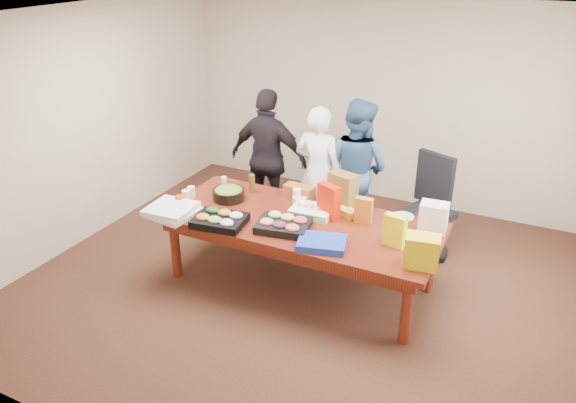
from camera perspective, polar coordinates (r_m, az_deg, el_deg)
The scene contains 36 objects.
floor at distance 5.95m, azimuth 1.20°, elevation -8.41°, with size 5.50×5.00×0.02m, color #47301E.
ceiling at distance 4.99m, azimuth 1.49°, elevation 18.56°, with size 5.50×5.00×0.02m, color white.
wall_back at distance 7.55m, azimuth 9.50°, elevation 10.04°, with size 5.50×0.04×2.70m, color beige.
wall_front at distance 3.48m, azimuth -16.65°, elevation -9.96°, with size 5.50×0.04×2.70m, color beige.
wall_left at distance 6.88m, azimuth -20.10°, elevation 7.33°, with size 0.04×5.00×2.70m, color beige.
conference_table at distance 5.75m, azimuth 1.23°, elevation -5.22°, with size 2.80×1.20×0.75m, color #4C1C0F.
office_chair at distance 6.39m, azimuth 14.18°, elevation -0.89°, with size 0.57×0.57×1.11m, color black.
person_center at distance 6.55m, azimuth 3.14°, elevation 2.97°, with size 0.59×0.39×1.62m, color white.
person_right at distance 6.58m, azimuth 7.03°, elevation 3.30°, with size 0.83×0.64×1.70m, color #345B89.
person_left at distance 6.83m, azimuth -2.01°, elevation 4.44°, with size 1.01×0.42×1.73m, color black.
veggie_tray at distance 5.51m, azimuth -7.04°, elevation -1.97°, with size 0.50×0.39×0.08m, color black.
fruit_tray at distance 5.38m, azimuth -0.47°, elevation -2.48°, with size 0.50×0.39×0.08m, color black.
sheet_cake at distance 5.66m, azimuth 2.48°, elevation -1.00°, with size 0.42×0.31×0.07m, color white.
salad_bowl at distance 6.02m, azimuth -6.13°, elevation 0.73°, with size 0.35×0.35×0.11m, color black.
chip_bag_blue at distance 5.10m, azimuth 3.51°, elevation -4.28°, with size 0.44×0.33×0.07m, color #1C39B9.
chip_bag_red at distance 5.56m, azimuth 4.21°, elevation 0.03°, with size 0.24×0.10×0.35m, color red.
chip_bag_yellow at distance 5.13m, azimuth 10.92°, elevation -2.99°, with size 0.21×0.08×0.31m, color yellow.
chip_bag_orange at distance 5.51m, azimuth 7.79°, elevation -0.92°, with size 0.17×0.08×0.27m, color orange.
mayo_jar at distance 5.94m, azimuth 0.92°, elevation 0.68°, with size 0.09×0.09×0.14m, color white.
mustard_bottle at distance 5.79m, azimuth 5.37°, elevation 0.14°, with size 0.07×0.07×0.19m, color yellow.
dressing_bottle at distance 6.15m, azimuth -3.73°, elevation 1.86°, with size 0.07×0.07×0.20m, color brown.
ranch_bottle at distance 6.19m, azimuth -6.59°, elevation 1.76°, with size 0.06×0.06×0.18m, color beige.
banana_bunch at distance 5.67m, azimuth 6.11°, elevation -1.11°, with size 0.22×0.13×0.07m, color yellow.
bread_loaf at distance 6.03m, azimuth 1.17°, elevation 1.04°, with size 0.33×0.14×0.13m, color #9E5021.
kraft_bag at distance 5.79m, azimuth 5.64°, elevation 1.14°, with size 0.29×0.17×0.38m, color brown.
red_cup at distance 5.92m, azimuth -11.08°, elevation 0.00°, with size 0.09×0.09×0.13m, color #B63309.
clear_cup_a at distance 6.06m, azimuth -10.46°, elevation 0.62°, with size 0.09×0.09×0.12m, color white.
clear_cup_b at distance 6.13m, azimuth -9.93°, elevation 0.97°, with size 0.09×0.09×0.12m, color white.
pizza_box_lower at distance 5.77m, azimuth -11.68°, elevation -1.12°, with size 0.44×0.44×0.05m, color silver.
pizza_box_upper at distance 5.75m, azimuth -11.96°, elevation -0.71°, with size 0.44×0.44×0.05m, color white.
plate_a at distance 5.70m, azimuth 11.26°, elevation -1.66°, with size 0.23×0.23×0.01m, color white.
plate_b at distance 5.74m, azimuth 11.77°, elevation -1.50°, with size 0.22×0.22×0.01m, color silver.
dip_bowl_a at distance 5.78m, azimuth 3.24°, elevation -0.56°, with size 0.14×0.14×0.06m, color beige.
dip_bowl_b at distance 5.92m, azimuth 1.23°, elevation 0.20°, with size 0.16×0.16×0.06m, color silver.
grocery_bag_white at distance 5.49m, azimuth 14.76°, elevation -1.55°, with size 0.26×0.19×0.28m, color white.
grocery_bag_yellow at distance 4.87m, azimuth 13.63°, elevation -5.02°, with size 0.29×0.20×0.29m, color yellow.
Camera 1 is at (2.08, -4.50, 3.30)m, focal length 34.53 mm.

